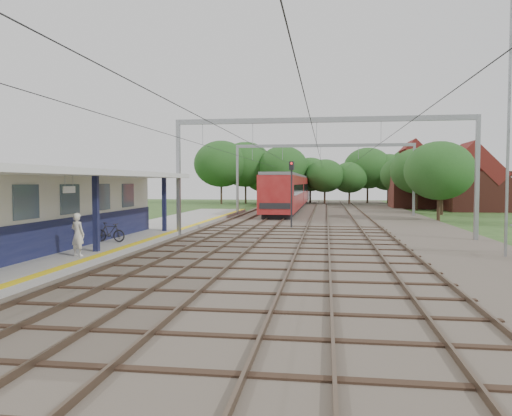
{
  "coord_description": "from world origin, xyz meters",
  "views": [
    {
      "loc": [
        3.77,
        -13.93,
        3.28
      ],
      "look_at": [
        -0.78,
        18.36,
        1.6
      ],
      "focal_mm": 35.0,
      "sensor_mm": 36.0,
      "label": 1
    }
  ],
  "objects_px": {
    "person": "(78,234)",
    "bicycle": "(110,232)",
    "signal_post": "(292,185)",
    "train": "(291,191)"
  },
  "relations": [
    {
      "from": "bicycle",
      "to": "train",
      "type": "xyz_separation_m",
      "value": [
        6.26,
        37.83,
        1.44
      ]
    },
    {
      "from": "bicycle",
      "to": "train",
      "type": "relative_size",
      "value": 0.04
    },
    {
      "from": "bicycle",
      "to": "signal_post",
      "type": "distance_m",
      "value": 14.57
    },
    {
      "from": "person",
      "to": "signal_post",
      "type": "bearing_deg",
      "value": -95.32
    },
    {
      "from": "person",
      "to": "train",
      "type": "distance_m",
      "value": 42.87
    },
    {
      "from": "person",
      "to": "train",
      "type": "xyz_separation_m",
      "value": [
        5.49,
        42.5,
        1.06
      ]
    },
    {
      "from": "person",
      "to": "bicycle",
      "type": "bearing_deg",
      "value": -61.97
    },
    {
      "from": "person",
      "to": "bicycle",
      "type": "xyz_separation_m",
      "value": [
        -0.78,
        4.67,
        -0.38
      ]
    },
    {
      "from": "signal_post",
      "to": "train",
      "type": "bearing_deg",
      "value": 114.33
    },
    {
      "from": "bicycle",
      "to": "train",
      "type": "distance_m",
      "value": 38.37
    }
  ]
}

